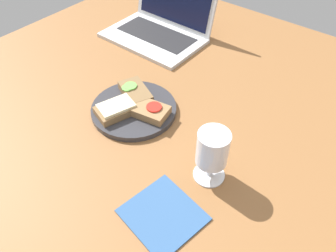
{
  "coord_description": "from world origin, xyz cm",
  "views": [
    {
      "loc": [
        42.16,
        -49.34,
        62.95
      ],
      "look_at": [
        7.72,
        -6.43,
        8.0
      ],
      "focal_mm": 35.0,
      "sensor_mm": 36.0,
      "label": 1
    }
  ],
  "objects_px": {
    "sandwich_with_cheese": "(116,109)",
    "napkin": "(163,215)",
    "plate": "(134,109)",
    "sandwich_with_tomato": "(149,110)",
    "sandwich_with_cucumber": "(135,92)",
    "laptop": "(161,23)",
    "wine_glass": "(212,151)"
  },
  "relations": [
    {
      "from": "sandwich_with_tomato",
      "to": "napkin",
      "type": "bearing_deg",
      "value": -43.36
    },
    {
      "from": "laptop",
      "to": "napkin",
      "type": "relative_size",
      "value": 2.31
    },
    {
      "from": "sandwich_with_tomato",
      "to": "wine_glass",
      "type": "bearing_deg",
      "value": -14.07
    },
    {
      "from": "plate",
      "to": "sandwich_with_cucumber",
      "type": "bearing_deg",
      "value": 128.08
    },
    {
      "from": "plate",
      "to": "napkin",
      "type": "bearing_deg",
      "value": -36.69
    },
    {
      "from": "sandwich_with_cucumber",
      "to": "laptop",
      "type": "bearing_deg",
      "value": 118.26
    },
    {
      "from": "plate",
      "to": "sandwich_with_cucumber",
      "type": "height_order",
      "value": "sandwich_with_cucumber"
    },
    {
      "from": "laptop",
      "to": "sandwich_with_cucumber",
      "type": "bearing_deg",
      "value": -61.74
    },
    {
      "from": "sandwich_with_tomato",
      "to": "wine_glass",
      "type": "relative_size",
      "value": 0.86
    },
    {
      "from": "sandwich_with_cucumber",
      "to": "wine_glass",
      "type": "bearing_deg",
      "value": -16.23
    },
    {
      "from": "plate",
      "to": "napkin",
      "type": "xyz_separation_m",
      "value": [
        0.26,
        -0.19,
        -0.01
      ]
    },
    {
      "from": "sandwich_with_cheese",
      "to": "napkin",
      "type": "xyz_separation_m",
      "value": [
        0.28,
        -0.15,
        -0.03
      ]
    },
    {
      "from": "wine_glass",
      "to": "sandwich_with_cucumber",
      "type": "bearing_deg",
      "value": 163.77
    },
    {
      "from": "sandwich_with_cheese",
      "to": "laptop",
      "type": "xyz_separation_m",
      "value": [
        -0.19,
        0.41,
        0.01
      ]
    },
    {
      "from": "sandwich_with_tomato",
      "to": "laptop",
      "type": "bearing_deg",
      "value": 125.3
    },
    {
      "from": "sandwich_with_tomato",
      "to": "laptop",
      "type": "xyz_separation_m",
      "value": [
        -0.25,
        0.36,
        0.02
      ]
    },
    {
      "from": "wine_glass",
      "to": "laptop",
      "type": "relative_size",
      "value": 0.39
    },
    {
      "from": "sandwich_with_tomato",
      "to": "wine_glass",
      "type": "distance_m",
      "value": 0.24
    },
    {
      "from": "sandwich_with_cheese",
      "to": "napkin",
      "type": "relative_size",
      "value": 0.83
    },
    {
      "from": "sandwich_with_cheese",
      "to": "sandwich_with_tomato",
      "type": "bearing_deg",
      "value": 36.76
    },
    {
      "from": "wine_glass",
      "to": "sandwich_with_cheese",
      "type": "bearing_deg",
      "value": 178.66
    },
    {
      "from": "plate",
      "to": "wine_glass",
      "type": "height_order",
      "value": "wine_glass"
    },
    {
      "from": "sandwich_with_cucumber",
      "to": "laptop",
      "type": "relative_size",
      "value": 0.37
    },
    {
      "from": "sandwich_with_tomato",
      "to": "laptop",
      "type": "relative_size",
      "value": 0.34
    },
    {
      "from": "wine_glass",
      "to": "laptop",
      "type": "xyz_separation_m",
      "value": [
        -0.48,
        0.42,
        -0.04
      ]
    },
    {
      "from": "sandwich_with_tomato",
      "to": "napkin",
      "type": "xyz_separation_m",
      "value": [
        0.21,
        -0.2,
        -0.03
      ]
    },
    {
      "from": "sandwich_with_tomato",
      "to": "sandwich_with_cucumber",
      "type": "bearing_deg",
      "value": 157.77
    },
    {
      "from": "napkin",
      "to": "laptop",
      "type": "bearing_deg",
      "value": 129.82
    },
    {
      "from": "plate",
      "to": "wine_glass",
      "type": "relative_size",
      "value": 1.73
    },
    {
      "from": "plate",
      "to": "napkin",
      "type": "height_order",
      "value": "plate"
    },
    {
      "from": "sandwich_with_cheese",
      "to": "sandwich_with_cucumber",
      "type": "distance_m",
      "value": 0.08
    },
    {
      "from": "sandwich_with_tomato",
      "to": "sandwich_with_cucumber",
      "type": "xyz_separation_m",
      "value": [
        -0.08,
        0.03,
        0.0
      ]
    }
  ]
}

